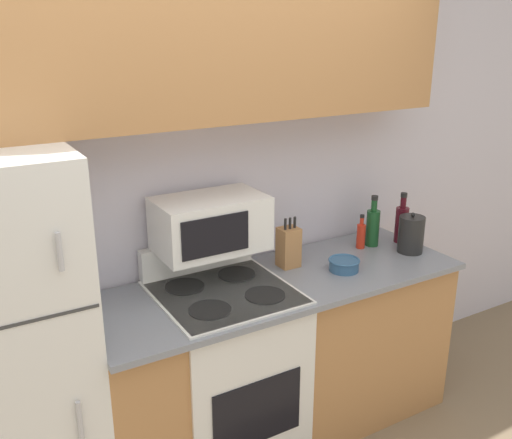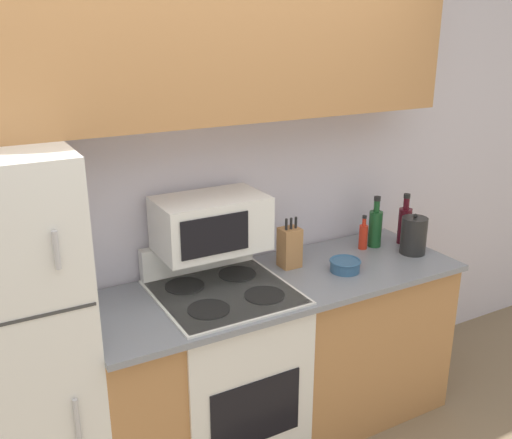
{
  "view_description": "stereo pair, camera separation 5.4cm",
  "coord_description": "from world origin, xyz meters",
  "px_view_note": "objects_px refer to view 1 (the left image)",
  "views": [
    {
      "loc": [
        -1.08,
        -1.9,
        2.13
      ],
      "look_at": [
        0.2,
        0.28,
        1.26
      ],
      "focal_mm": 40.0,
      "sensor_mm": 36.0,
      "label": 1
    },
    {
      "loc": [
        -1.03,
        -1.93,
        2.13
      ],
      "look_at": [
        0.2,
        0.28,
        1.26
      ],
      "focal_mm": 40.0,
      "sensor_mm": 36.0,
      "label": 2
    }
  ],
  "objects_px": {
    "bottle_hot_sauce": "(361,235)",
    "stove": "(225,371)",
    "kettle": "(411,234)",
    "knife_block": "(289,247)",
    "bottle_wine_green": "(373,226)",
    "bottle_wine_red": "(402,223)",
    "microwave": "(210,224)",
    "bowl": "(344,264)"
  },
  "relations": [
    {
      "from": "bottle_wine_red",
      "to": "bottle_wine_green",
      "type": "bearing_deg",
      "value": 166.97
    },
    {
      "from": "bottle_hot_sauce",
      "to": "microwave",
      "type": "bearing_deg",
      "value": 178.77
    },
    {
      "from": "bottle_wine_red",
      "to": "bottle_hot_sauce",
      "type": "relative_size",
      "value": 1.5
    },
    {
      "from": "bowl",
      "to": "bottle_wine_green",
      "type": "height_order",
      "value": "bottle_wine_green"
    },
    {
      "from": "stove",
      "to": "bottle_hot_sauce",
      "type": "bearing_deg",
      "value": 7.46
    },
    {
      "from": "stove",
      "to": "bowl",
      "type": "xyz_separation_m",
      "value": [
        0.66,
        -0.08,
        0.47
      ]
    },
    {
      "from": "bowl",
      "to": "bottle_wine_green",
      "type": "relative_size",
      "value": 0.55
    },
    {
      "from": "microwave",
      "to": "bottle_wine_green",
      "type": "relative_size",
      "value": 1.76
    },
    {
      "from": "stove",
      "to": "knife_block",
      "type": "bearing_deg",
      "value": 14.64
    },
    {
      "from": "microwave",
      "to": "stove",
      "type": "bearing_deg",
      "value": -93.18
    },
    {
      "from": "bottle_wine_red",
      "to": "stove",
      "type": "bearing_deg",
      "value": -176.21
    },
    {
      "from": "knife_block",
      "to": "bottle_wine_red",
      "type": "relative_size",
      "value": 0.91
    },
    {
      "from": "microwave",
      "to": "bowl",
      "type": "height_order",
      "value": "microwave"
    },
    {
      "from": "kettle",
      "to": "microwave",
      "type": "bearing_deg",
      "value": 169.68
    },
    {
      "from": "microwave",
      "to": "bottle_wine_red",
      "type": "relative_size",
      "value": 1.76
    },
    {
      "from": "bottle_hot_sauce",
      "to": "kettle",
      "type": "xyz_separation_m",
      "value": [
        0.2,
        -0.19,
        0.03
      ]
    },
    {
      "from": "bottle_hot_sauce",
      "to": "stove",
      "type": "bearing_deg",
      "value": -172.54
    },
    {
      "from": "bowl",
      "to": "bottle_hot_sauce",
      "type": "height_order",
      "value": "bottle_hot_sauce"
    },
    {
      "from": "kettle",
      "to": "bottle_wine_green",
      "type": "bearing_deg",
      "value": 122.25
    },
    {
      "from": "knife_block",
      "to": "bottle_wine_red",
      "type": "bearing_deg",
      "value": -2.68
    },
    {
      "from": "bottle_hot_sauce",
      "to": "kettle",
      "type": "distance_m",
      "value": 0.28
    },
    {
      "from": "stove",
      "to": "bottle_wine_green",
      "type": "bearing_deg",
      "value": 6.8
    },
    {
      "from": "bowl",
      "to": "bottle_wine_red",
      "type": "distance_m",
      "value": 0.58
    },
    {
      "from": "knife_block",
      "to": "bowl",
      "type": "relative_size",
      "value": 1.65
    },
    {
      "from": "bottle_hot_sauce",
      "to": "bottle_wine_green",
      "type": "bearing_deg",
      "value": -0.74
    },
    {
      "from": "knife_block",
      "to": "stove",
      "type": "bearing_deg",
      "value": -165.36
    },
    {
      "from": "bottle_wine_green",
      "to": "bottle_wine_red",
      "type": "height_order",
      "value": "same"
    },
    {
      "from": "bottle_wine_green",
      "to": "kettle",
      "type": "bearing_deg",
      "value": -57.75
    },
    {
      "from": "microwave",
      "to": "kettle",
      "type": "distance_m",
      "value": 1.18
    },
    {
      "from": "stove",
      "to": "bottle_hot_sauce",
      "type": "xyz_separation_m",
      "value": [
        0.95,
        0.12,
        0.52
      ]
    },
    {
      "from": "stove",
      "to": "knife_block",
      "type": "relative_size",
      "value": 3.96
    },
    {
      "from": "bottle_wine_green",
      "to": "knife_block",
      "type": "bearing_deg",
      "value": -179.36
    },
    {
      "from": "knife_block",
      "to": "microwave",
      "type": "bearing_deg",
      "value": 176.38
    },
    {
      "from": "bottle_wine_green",
      "to": "kettle",
      "type": "xyz_separation_m",
      "value": [
        0.12,
        -0.19,
        -0.01
      ]
    },
    {
      "from": "bottle_wine_green",
      "to": "bottle_wine_red",
      "type": "bearing_deg",
      "value": -13.03
    },
    {
      "from": "bottle_wine_red",
      "to": "kettle",
      "type": "bearing_deg",
      "value": -114.58
    },
    {
      "from": "microwave",
      "to": "bottle_wine_green",
      "type": "xyz_separation_m",
      "value": [
        1.03,
        -0.02,
        -0.19
      ]
    },
    {
      "from": "microwave",
      "to": "knife_block",
      "type": "xyz_separation_m",
      "value": [
        0.44,
        -0.03,
        -0.2
      ]
    },
    {
      "from": "bottle_wine_green",
      "to": "bottle_wine_red",
      "type": "relative_size",
      "value": 1.0
    },
    {
      "from": "bottle_hot_sauce",
      "to": "kettle",
      "type": "bearing_deg",
      "value": -42.99
    },
    {
      "from": "microwave",
      "to": "knife_block",
      "type": "relative_size",
      "value": 1.93
    },
    {
      "from": "bottle_wine_red",
      "to": "kettle",
      "type": "xyz_separation_m",
      "value": [
        -0.07,
        -0.14,
        -0.01
      ]
    }
  ]
}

